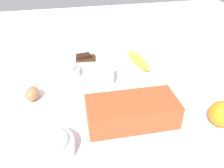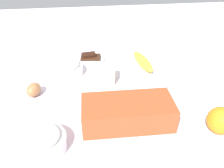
{
  "view_description": "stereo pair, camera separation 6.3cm",
  "coord_description": "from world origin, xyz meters",
  "views": [
    {
      "loc": [
        0.15,
        0.7,
        0.51
      ],
      "look_at": [
        0.0,
        0.0,
        0.04
      ],
      "focal_mm": 37.49,
      "sensor_mm": 36.0,
      "label": 1
    },
    {
      "loc": [
        0.09,
        0.71,
        0.51
      ],
      "look_at": [
        0.0,
        0.0,
        0.04
      ],
      "focal_mm": 37.49,
      "sensor_mm": 36.0,
      "label": 2
    }
  ],
  "objects": [
    {
      "name": "sugar_bowl",
      "position": [
        0.17,
        -0.16,
        0.03
      ],
      "size": [
        0.13,
        0.13,
        0.07
      ],
      "color": "white",
      "rests_on": "ground_plane"
    },
    {
      "name": "ground_plane",
      "position": [
        0.0,
        0.0,
        -0.01
      ],
      "size": [
        2.4,
        2.4,
        0.02
      ],
      "primitive_type": "cube",
      "color": "silver"
    },
    {
      "name": "flour_bowl",
      "position": [
        0.22,
        0.24,
        0.03
      ],
      "size": [
        0.13,
        0.13,
        0.07
      ],
      "color": "white",
      "rests_on": "ground_plane"
    },
    {
      "name": "banana",
      "position": [
        -0.16,
        -0.2,
        0.02
      ],
      "size": [
        0.07,
        0.19,
        0.04
      ],
      "primitive_type": "ellipsoid",
      "rotation": [
        0.0,
        0.0,
        1.73
      ],
      "color": "yellow",
      "rests_on": "ground_plane"
    },
    {
      "name": "butter_block",
      "position": [
        0.02,
        -0.09,
        0.03
      ],
      "size": [
        0.1,
        0.08,
        0.06
      ],
      "primitive_type": "cube",
      "rotation": [
        0.0,
        0.0,
        -0.2
      ],
      "color": "#F4EDB2",
      "rests_on": "ground_plane"
    },
    {
      "name": "egg_near_butter",
      "position": [
        0.29,
        -0.02,
        0.02
      ],
      "size": [
        0.07,
        0.08,
        0.05
      ],
      "primitive_type": "ellipsoid",
      "rotation": [
        0.0,
        1.57,
        1.21
      ],
      "color": "#A16C41",
      "rests_on": "ground_plane"
    },
    {
      "name": "orange_fruit",
      "position": [
        -0.3,
        0.24,
        0.04
      ],
      "size": [
        0.08,
        0.08,
        0.08
      ],
      "primitive_type": "sphere",
      "color": "orange",
      "rests_on": "ground_plane"
    },
    {
      "name": "chocolate_plate",
      "position": [
        0.07,
        -0.27,
        0.01
      ],
      "size": [
        0.13,
        0.13,
        0.03
      ],
      "color": "white",
      "rests_on": "ground_plane"
    },
    {
      "name": "loaf_pan",
      "position": [
        -0.03,
        0.17,
        0.04
      ],
      "size": [
        0.28,
        0.14,
        0.08
      ],
      "rotation": [
        0.0,
        0.0,
        -0.02
      ],
      "color": "#9E4723",
      "rests_on": "ground_plane"
    }
  ]
}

